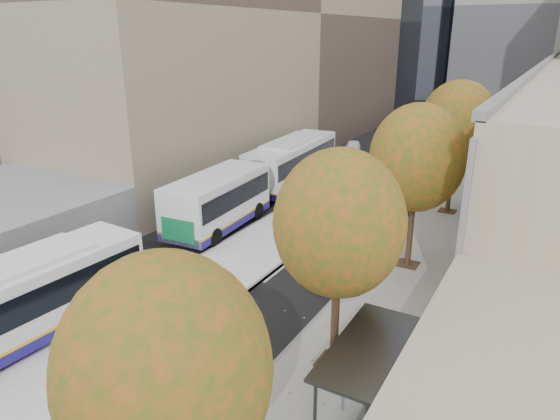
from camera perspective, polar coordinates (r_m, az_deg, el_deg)
The scene contains 10 objects.
bus_platform at distance 39.45m, azimuth 9.18°, elevation 3.40°, with size 4.25×150.00×0.15m, color silver.
sidewalk at distance 37.57m, azimuth 20.63°, elevation 1.48°, with size 4.75×150.00×0.08m, color gray.
building_midrise at distance 52.34m, azimuth -8.14°, elevation 21.15°, with size 24.00×46.00×25.00m, color gray.
bus_shelter at distance 14.91m, azimuth 10.73°, elevation -16.61°, with size 1.90×4.40×2.53m.
tree_b at distance 9.88m, azimuth -12.94°, elevation -17.48°, with size 4.00×4.00×6.97m.
tree_c at distance 15.77m, azimuth 6.77°, elevation -1.58°, with size 4.20×4.20×7.28m.
tree_d at distance 23.92m, azimuth 15.41°, elevation 5.73°, with size 4.40×4.40×7.60m.
tree_e at distance 32.52m, azimuth 19.64°, elevation 9.23°, with size 4.60×4.60×7.92m.
bus_far at distance 33.98m, azimuth -1.68°, elevation 3.98°, with size 4.00×19.57×3.24m.
distant_car at distance 48.41m, azimuth 8.31°, elevation 7.09°, with size 1.43×3.54×1.21m, color silver.
Camera 1 is at (9.23, -0.60, 10.91)m, focal length 32.00 mm.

